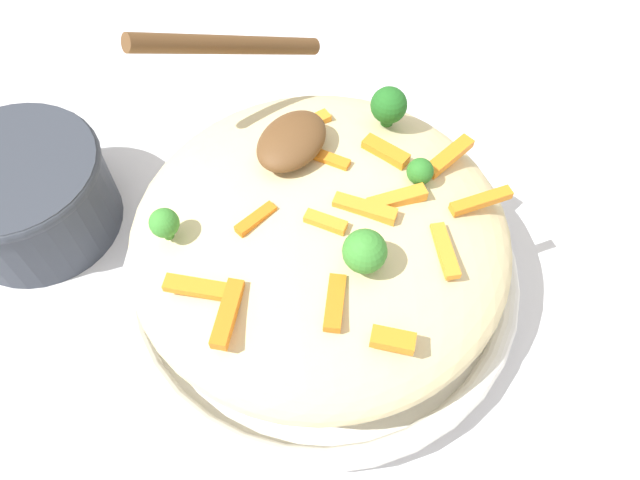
# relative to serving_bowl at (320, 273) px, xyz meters

# --- Properties ---
(ground_plane) EXTENTS (2.40, 2.40, 0.00)m
(ground_plane) POSITION_rel_serving_bowl_xyz_m (0.00, 0.00, -0.02)
(ground_plane) COLOR silver
(serving_bowl) EXTENTS (0.29, 0.29, 0.04)m
(serving_bowl) POSITION_rel_serving_bowl_xyz_m (0.00, 0.00, 0.00)
(serving_bowl) COLOR white
(serving_bowl) RESTS_ON ground_plane
(pasta_mound) EXTENTS (0.26, 0.26, 0.07)m
(pasta_mound) POSITION_rel_serving_bowl_xyz_m (0.00, 0.00, 0.05)
(pasta_mound) COLOR beige
(pasta_mound) RESTS_ON serving_bowl
(carrot_piece_0) EXTENTS (0.01, 0.03, 0.01)m
(carrot_piece_0) POSITION_rel_serving_bowl_xyz_m (0.06, -0.01, 0.09)
(carrot_piece_0) COLOR orange
(carrot_piece_0) RESTS_ON pasta_mound
(carrot_piece_1) EXTENTS (0.04, 0.03, 0.01)m
(carrot_piece_1) POSITION_rel_serving_bowl_xyz_m (0.03, -0.04, 0.09)
(carrot_piece_1) COLOR orange
(carrot_piece_1) RESTS_ON pasta_mound
(carrot_piece_2) EXTENTS (0.01, 0.03, 0.01)m
(carrot_piece_2) POSITION_rel_serving_bowl_xyz_m (-0.01, -0.01, 0.09)
(carrot_piece_2) COLOR orange
(carrot_piece_2) RESTS_ON pasta_mound
(carrot_piece_3) EXTENTS (0.03, 0.03, 0.01)m
(carrot_piece_3) POSITION_rel_serving_bowl_xyz_m (0.01, -0.08, 0.08)
(carrot_piece_3) COLOR orange
(carrot_piece_3) RESTS_ON pasta_mound
(carrot_piece_4) EXTENTS (0.04, 0.02, 0.01)m
(carrot_piece_4) POSITION_rel_serving_bowl_xyz_m (-0.09, 0.01, 0.08)
(carrot_piece_4) COLOR orange
(carrot_piece_4) RESTS_ON pasta_mound
(carrot_piece_5) EXTENTS (0.04, 0.02, 0.01)m
(carrot_piece_5) POSITION_rel_serving_bowl_xyz_m (0.08, -0.05, 0.08)
(carrot_piece_5) COLOR orange
(carrot_piece_5) RESTS_ON pasta_mound
(carrot_piece_6) EXTENTS (0.03, 0.01, 0.01)m
(carrot_piece_6) POSITION_rel_serving_bowl_xyz_m (-0.03, 0.03, 0.09)
(carrot_piece_6) COLOR orange
(carrot_piece_6) RESTS_ON pasta_mound
(carrot_piece_7) EXTENTS (0.02, 0.04, 0.01)m
(carrot_piece_7) POSITION_rel_serving_bowl_xyz_m (-0.09, 0.03, 0.08)
(carrot_piece_7) COLOR orange
(carrot_piece_7) RESTS_ON pasta_mound
(carrot_piece_8) EXTENTS (0.04, 0.03, 0.01)m
(carrot_piece_8) POSITION_rel_serving_bowl_xyz_m (0.06, -0.08, 0.08)
(carrot_piece_8) COLOR orange
(carrot_piece_8) RESTS_ON pasta_mound
(carrot_piece_9) EXTENTS (0.03, 0.02, 0.01)m
(carrot_piece_9) POSITION_rel_serving_bowl_xyz_m (0.06, 0.04, 0.08)
(carrot_piece_9) COLOR orange
(carrot_piece_9) RESTS_ON pasta_mound
(carrot_piece_10) EXTENTS (0.02, 0.03, 0.01)m
(carrot_piece_10) POSITION_rel_serving_bowl_xyz_m (-0.06, -0.08, 0.08)
(carrot_piece_10) COLOR orange
(carrot_piece_10) RESTS_ON pasta_mound
(carrot_piece_11) EXTENTS (0.02, 0.04, 0.01)m
(carrot_piece_11) POSITION_rel_serving_bowl_xyz_m (0.01, -0.03, 0.09)
(carrot_piece_11) COLOR orange
(carrot_piece_11) RESTS_ON pasta_mound
(carrot_piece_12) EXTENTS (0.04, 0.02, 0.01)m
(carrot_piece_12) POSITION_rel_serving_bowl_xyz_m (-0.05, -0.04, 0.08)
(carrot_piece_12) COLOR orange
(carrot_piece_12) RESTS_ON pasta_mound
(carrot_piece_13) EXTENTS (0.01, 0.04, 0.01)m
(carrot_piece_13) POSITION_rel_serving_bowl_xyz_m (0.03, 0.02, 0.09)
(carrot_piece_13) COLOR orange
(carrot_piece_13) RESTS_ON pasta_mound
(broccoli_floret_0) EXTENTS (0.03, 0.03, 0.03)m
(broccoli_floret_0) POSITION_rel_serving_bowl_xyz_m (0.09, -0.00, 0.10)
(broccoli_floret_0) COLOR #205B1C
(broccoli_floret_0) RESTS_ON pasta_mound
(broccoli_floret_1) EXTENTS (0.02, 0.02, 0.02)m
(broccoli_floret_1) POSITION_rel_serving_bowl_xyz_m (0.05, -0.04, 0.09)
(broccoli_floret_1) COLOR #296820
(broccoli_floret_1) RESTS_ON pasta_mound
(broccoli_floret_2) EXTENTS (0.02, 0.02, 0.02)m
(broccoli_floret_2) POSITION_rel_serving_bowl_xyz_m (-0.07, 0.07, 0.09)
(broccoli_floret_2) COLOR #377928
(broccoli_floret_2) RESTS_ON pasta_mound
(broccoli_floret_3) EXTENTS (0.03, 0.03, 0.03)m
(broccoli_floret_3) POSITION_rel_serving_bowl_xyz_m (-0.02, -0.04, 0.10)
(broccoli_floret_3) COLOR #377928
(broccoli_floret_3) RESTS_ON pasta_mound
(serving_spoon) EXTENTS (0.13, 0.11, 0.08)m
(serving_spoon) POSITION_rel_serving_bowl_xyz_m (0.04, 0.06, 0.11)
(serving_spoon) COLOR brown
(serving_spoon) RESTS_ON pasta_mound
(companion_bowl) EXTENTS (0.13, 0.13, 0.07)m
(companion_bowl) POSITION_rel_serving_bowl_xyz_m (-0.07, 0.22, 0.02)
(companion_bowl) COLOR #333842
(companion_bowl) RESTS_ON ground_plane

